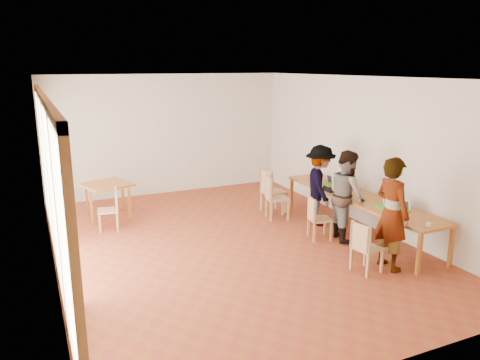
% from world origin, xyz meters
% --- Properties ---
extents(ground, '(8.00, 8.00, 0.00)m').
position_xyz_m(ground, '(0.00, 0.00, 0.00)').
color(ground, '#953824').
rests_on(ground, ground).
extents(wall_back, '(6.00, 0.10, 3.00)m').
position_xyz_m(wall_back, '(0.00, 4.00, 1.50)').
color(wall_back, beige).
rests_on(wall_back, ground).
extents(wall_front, '(6.00, 0.10, 3.00)m').
position_xyz_m(wall_front, '(0.00, -4.00, 1.50)').
color(wall_front, beige).
rests_on(wall_front, ground).
extents(wall_right, '(0.10, 8.00, 3.00)m').
position_xyz_m(wall_right, '(3.00, 0.00, 1.50)').
color(wall_right, beige).
rests_on(wall_right, ground).
extents(window_wall, '(0.10, 8.00, 3.00)m').
position_xyz_m(window_wall, '(-2.96, 0.00, 1.50)').
color(window_wall, white).
rests_on(window_wall, ground).
extents(ceiling, '(6.00, 8.00, 0.04)m').
position_xyz_m(ceiling, '(0.00, 0.00, 3.02)').
color(ceiling, white).
rests_on(ceiling, wall_back).
extents(communal_table, '(0.80, 4.00, 0.75)m').
position_xyz_m(communal_table, '(2.50, -0.49, 0.70)').
color(communal_table, '#A46224').
rests_on(communal_table, ground).
extents(side_table, '(0.90, 0.90, 0.75)m').
position_xyz_m(side_table, '(-1.77, 2.54, 0.67)').
color(side_table, '#A46224').
rests_on(side_table, ground).
extents(chair_near, '(0.45, 0.45, 0.44)m').
position_xyz_m(chair_near, '(1.43, -1.99, 0.51)').
color(chair_near, tan).
rests_on(chair_near, ground).
extents(chair_mid, '(0.46, 0.46, 0.44)m').
position_xyz_m(chair_mid, '(1.57, -0.44, 0.50)').
color(chair_mid, tan).
rests_on(chair_mid, ground).
extents(chair_far, '(0.52, 0.52, 0.50)m').
position_xyz_m(chair_far, '(1.41, 0.96, 0.58)').
color(chair_far, tan).
rests_on(chair_far, ground).
extents(chair_empty, '(0.50, 0.50, 0.52)m').
position_xyz_m(chair_empty, '(1.56, 1.37, 0.59)').
color(chair_empty, tan).
rests_on(chair_empty, ground).
extents(chair_spare, '(0.44, 0.44, 0.45)m').
position_xyz_m(chair_spare, '(-1.81, 1.71, 0.51)').
color(chair_spare, tan).
rests_on(chair_spare, ground).
extents(person_near, '(0.45, 0.68, 1.83)m').
position_xyz_m(person_near, '(1.94, -2.00, 0.92)').
color(person_near, gray).
rests_on(person_near, ground).
extents(person_mid, '(0.83, 0.96, 1.70)m').
position_xyz_m(person_mid, '(2.12, -0.62, 0.85)').
color(person_mid, gray).
rests_on(person_mid, ground).
extents(person_far, '(0.96, 1.22, 1.66)m').
position_xyz_m(person_far, '(2.11, 0.27, 0.83)').
color(person_far, gray).
rests_on(person_far, ground).
extents(laptop_near, '(0.30, 0.31, 0.21)m').
position_xyz_m(laptop_near, '(2.59, -1.56, 0.81)').
color(laptop_near, green).
rests_on(laptop_near, communal_table).
extents(laptop_mid, '(0.23, 0.26, 0.22)m').
position_xyz_m(laptop_mid, '(2.46, -1.30, 0.81)').
color(laptop_mid, green).
rests_on(laptop_mid, communal_table).
extents(laptop_far, '(0.25, 0.27, 0.20)m').
position_xyz_m(laptop_far, '(2.55, 0.55, 0.80)').
color(laptop_far, green).
rests_on(laptop_far, communal_table).
extents(yellow_mug, '(0.18, 0.18, 0.11)m').
position_xyz_m(yellow_mug, '(2.24, 0.11, 0.81)').
color(yellow_mug, yellow).
rests_on(yellow_mug, communal_table).
extents(green_bottle, '(0.07, 0.07, 0.28)m').
position_xyz_m(green_bottle, '(2.60, -0.10, 0.89)').
color(green_bottle, '#196335').
rests_on(green_bottle, communal_table).
extents(clear_glass, '(0.07, 0.07, 0.09)m').
position_xyz_m(clear_glass, '(2.27, -0.79, 0.80)').
color(clear_glass, silver).
rests_on(clear_glass, communal_table).
extents(condiment_cup, '(0.08, 0.08, 0.06)m').
position_xyz_m(condiment_cup, '(2.39, -2.34, 0.78)').
color(condiment_cup, white).
rests_on(condiment_cup, communal_table).
extents(pink_phone, '(0.05, 0.10, 0.01)m').
position_xyz_m(pink_phone, '(2.70, 0.89, 0.76)').
color(pink_phone, '#B93946').
rests_on(pink_phone, communal_table).
extents(black_pouch, '(0.16, 0.26, 0.09)m').
position_xyz_m(black_pouch, '(2.21, 0.04, 0.80)').
color(black_pouch, black).
rests_on(black_pouch, communal_table).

